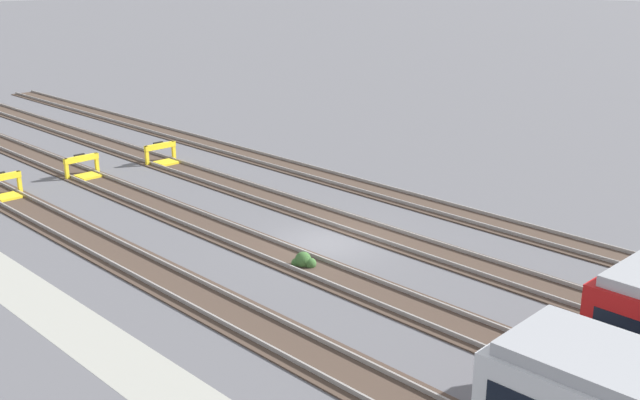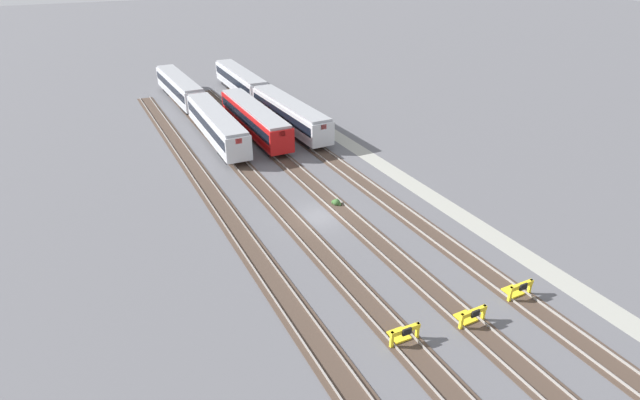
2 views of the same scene
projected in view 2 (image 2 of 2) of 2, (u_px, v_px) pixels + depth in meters
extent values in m
plane|color=#5B5B60|center=(318.00, 216.00, 43.15)|extent=(400.00, 400.00, 0.00)
cube|color=#9E9E93|center=(422.00, 191.00, 47.64)|extent=(54.00, 2.00, 0.01)
cube|color=#47382D|center=(385.00, 200.00, 45.94)|extent=(90.00, 2.24, 0.06)
cube|color=gray|center=(379.00, 200.00, 45.60)|extent=(90.00, 0.07, 0.15)
cube|color=gray|center=(392.00, 197.00, 46.18)|extent=(90.00, 0.07, 0.15)
cube|color=#47382D|center=(341.00, 210.00, 44.07)|extent=(90.00, 2.24, 0.06)
cube|color=gray|center=(334.00, 211.00, 43.73)|extent=(90.00, 0.07, 0.15)
cube|color=gray|center=(348.00, 208.00, 44.31)|extent=(90.00, 0.07, 0.15)
cube|color=#47382D|center=(293.00, 222.00, 42.20)|extent=(90.00, 2.24, 0.06)
cube|color=gray|center=(285.00, 223.00, 41.86)|extent=(90.00, 0.07, 0.15)
cube|color=gray|center=(301.00, 219.00, 42.44)|extent=(90.00, 0.07, 0.15)
cube|color=#47382D|center=(241.00, 235.00, 40.33)|extent=(90.00, 2.24, 0.06)
cube|color=gray|center=(232.00, 236.00, 39.99)|extent=(90.00, 0.07, 0.15)
cube|color=gray|center=(249.00, 232.00, 40.57)|extent=(90.00, 0.07, 0.15)
cube|color=silver|center=(290.00, 114.00, 62.41)|extent=(18.05, 3.13, 2.70)
cube|color=black|center=(290.00, 111.00, 62.26)|extent=(17.33, 3.16, 1.08)
cube|color=#B2B5BA|center=(290.00, 120.00, 62.75)|extent=(17.69, 3.16, 0.54)
cube|color=#999BA0|center=(289.00, 102.00, 61.72)|extent=(17.50, 2.84, 0.30)
cube|color=red|center=(262.00, 89.00, 68.98)|extent=(0.09, 0.70, 0.56)
cube|color=red|center=(323.00, 127.00, 54.91)|extent=(0.09, 0.70, 0.56)
cube|color=black|center=(273.00, 115.00, 67.57)|extent=(3.64, 2.31, 0.70)
cube|color=black|center=(310.00, 140.00, 58.80)|extent=(3.64, 2.31, 0.70)
cube|color=#B71414|center=(254.00, 119.00, 60.54)|extent=(18.03, 3.00, 2.70)
cube|color=black|center=(254.00, 117.00, 60.39)|extent=(17.31, 3.03, 1.08)
cube|color=#A80505|center=(255.00, 125.00, 60.88)|extent=(17.67, 3.03, 0.54)
cube|color=#999BA0|center=(254.00, 107.00, 59.85)|extent=(17.49, 2.72, 0.30)
cube|color=red|center=(232.00, 93.00, 67.22)|extent=(0.09, 0.70, 0.56)
cube|color=red|center=(282.00, 134.00, 52.93)|extent=(0.09, 0.70, 0.56)
cube|color=black|center=(241.00, 120.00, 65.76)|extent=(3.62, 2.28, 0.70)
cube|color=black|center=(272.00, 147.00, 56.86)|extent=(3.62, 2.28, 0.70)
cube|color=silver|center=(180.00, 87.00, 73.82)|extent=(18.05, 3.15, 2.70)
cube|color=black|center=(179.00, 85.00, 73.67)|extent=(17.33, 3.17, 1.08)
cube|color=#B2B5BA|center=(180.00, 92.00, 74.17)|extent=(17.69, 3.17, 0.54)
cube|color=#999BA0|center=(178.00, 77.00, 73.13)|extent=(17.51, 2.86, 0.30)
cube|color=red|center=(165.00, 69.00, 80.40)|extent=(0.09, 0.70, 0.56)
cube|color=red|center=(195.00, 95.00, 66.33)|extent=(0.09, 0.70, 0.56)
cube|color=black|center=(172.00, 90.00, 78.98)|extent=(3.64, 2.31, 0.70)
cube|color=black|center=(191.00, 108.00, 70.22)|extent=(3.64, 2.31, 0.70)
cube|color=silver|center=(241.00, 81.00, 77.40)|extent=(18.05, 3.12, 2.70)
cube|color=black|center=(240.00, 79.00, 77.25)|extent=(17.33, 3.15, 1.08)
cube|color=#B2B5BA|center=(241.00, 86.00, 77.75)|extent=(17.69, 3.15, 0.54)
cube|color=#999BA0|center=(240.00, 71.00, 76.71)|extent=(17.50, 2.83, 0.30)
cube|color=red|center=(224.00, 63.00, 84.11)|extent=(0.09, 0.70, 0.56)
cube|color=red|center=(260.00, 88.00, 69.77)|extent=(0.09, 0.70, 0.56)
cube|color=black|center=(231.00, 84.00, 82.64)|extent=(3.64, 2.30, 0.70)
cube|color=black|center=(253.00, 101.00, 73.72)|extent=(3.64, 2.30, 0.70)
cube|color=silver|center=(217.00, 125.00, 58.64)|extent=(18.06, 3.24, 2.70)
cube|color=black|center=(216.00, 122.00, 58.49)|extent=(17.34, 3.26, 1.08)
cube|color=#B2B5BA|center=(217.00, 131.00, 58.98)|extent=(17.70, 3.26, 0.54)
cube|color=#999BA0|center=(215.00, 112.00, 57.95)|extent=(17.52, 2.95, 0.30)
cube|color=red|center=(198.00, 98.00, 65.37)|extent=(0.10, 0.70, 0.56)
cube|color=red|center=(239.00, 141.00, 50.99)|extent=(0.10, 0.70, 0.56)
cube|color=black|center=(206.00, 125.00, 63.89)|extent=(3.65, 2.33, 0.70)
cube|color=black|center=(231.00, 154.00, 54.94)|extent=(3.65, 2.33, 0.70)
cube|color=yellow|center=(510.00, 294.00, 32.65)|extent=(0.18, 0.18, 1.15)
cube|color=yellow|center=(530.00, 287.00, 33.38)|extent=(0.18, 0.18, 1.15)
cube|color=yellow|center=(521.00, 285.00, 32.82)|extent=(0.24, 2.00, 0.30)
cube|color=yellow|center=(512.00, 292.00, 33.67)|extent=(1.10, 1.08, 0.18)
cube|color=black|center=(523.00, 287.00, 32.68)|extent=(0.12, 0.60, 0.44)
cube|color=yellow|center=(461.00, 322.00, 30.29)|extent=(0.18, 0.18, 1.15)
cube|color=yellow|center=(483.00, 313.00, 31.03)|extent=(0.18, 0.18, 1.15)
cube|color=yellow|center=(473.00, 312.00, 30.46)|extent=(0.26, 2.00, 0.30)
cube|color=yellow|center=(465.00, 318.00, 31.31)|extent=(1.11, 1.09, 0.18)
cube|color=black|center=(476.00, 314.00, 30.32)|extent=(0.13, 0.60, 0.44)
cube|color=yellow|center=(392.00, 340.00, 28.90)|extent=(0.18, 0.18, 1.15)
cube|color=yellow|center=(417.00, 331.00, 29.59)|extent=(0.18, 0.18, 1.15)
cube|color=yellow|center=(405.00, 330.00, 29.05)|extent=(0.29, 2.01, 0.30)
cube|color=yellow|center=(399.00, 336.00, 29.91)|extent=(1.13, 1.11, 0.18)
cube|color=black|center=(407.00, 332.00, 28.91)|extent=(0.13, 0.60, 0.44)
sphere|color=#38602D|center=(337.00, 202.00, 44.90)|extent=(0.64, 0.64, 0.64)
sphere|color=#38602D|center=(334.00, 202.00, 45.14)|extent=(0.44, 0.44, 0.44)
sphere|color=#38602D|center=(339.00, 204.00, 44.86)|extent=(0.36, 0.36, 0.36)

